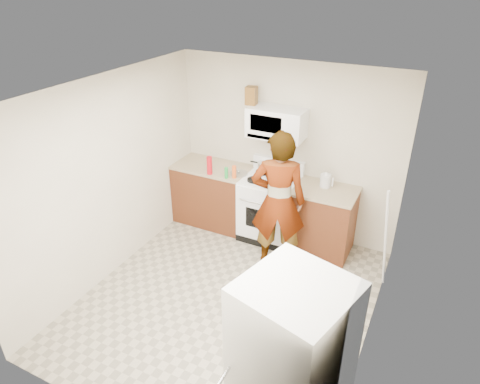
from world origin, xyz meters
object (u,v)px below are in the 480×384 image
Objects in this scene: microwave at (277,123)px; kettle at (325,181)px; saucepan at (265,167)px; gas_range at (270,207)px; person at (278,202)px; fridge at (290,375)px.

kettle is at bearing -2.11° from microwave.
kettle is 0.90m from saucepan.
gas_range is 1.49× the size of microwave.
kettle is (0.74, -0.03, -0.68)m from microwave.
gas_range is at bearing -47.15° from saucepan.
gas_range is 5.30× the size of saucepan.
saucepan is at bearing -171.34° from kettle.
person is at bearing -59.49° from gas_range.
microwave is 4.36× the size of kettle.
person is 2.49m from fridge.
saucepan is (-0.90, 0.08, -0.01)m from kettle.
fridge is at bearing -65.60° from microwave.
person is 1.10× the size of fridge.
fridge is at bearing 95.64° from person.
person is at bearing 129.39° from fridge.
microwave is 1.00m from kettle.
fridge is (1.35, -2.84, 0.36)m from gas_range.
person is at bearing -64.28° from microwave.
microwave reaches higher than person.
microwave is at bearing 90.00° from gas_range.
fridge reaches higher than kettle.
fridge reaches higher than gas_range.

